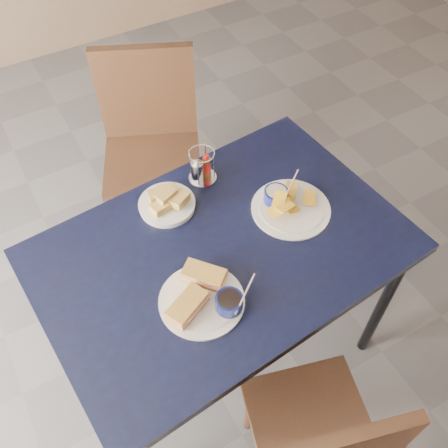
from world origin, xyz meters
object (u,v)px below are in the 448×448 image
chair_near (327,435)px  plantain_plate (286,204)px  dining_table (222,257)px  condiment_caddy (201,168)px  sandwich_plate (204,296)px  bread_basket (167,202)px  chair_far (143,138)px

chair_near → plantain_plate: (0.28, 0.70, 0.28)m
dining_table → chair_near: chair_near is taller
condiment_caddy → plantain_plate: bearing=-54.6°
dining_table → chair_near: (0.02, -0.65, -0.20)m
sandwich_plate → condiment_caddy: (0.25, 0.49, 0.03)m
bread_basket → chair_near: bearing=-83.5°
bread_basket → dining_table: bearing=-72.0°
chair_far → condiment_caddy: size_ratio=7.12×
dining_table → sandwich_plate: (-0.15, -0.15, 0.09)m
condiment_caddy → sandwich_plate: bearing=-116.9°
bread_basket → plantain_plate: bearing=-29.8°
condiment_caddy → bread_basket: bearing=-159.4°
sandwich_plate → plantain_plate: same height
sandwich_plate → condiment_caddy: size_ratio=2.24×
plantain_plate → condiment_caddy: condiment_caddy is taller
plantain_plate → condiment_caddy: bearing=125.4°
chair_near → condiment_caddy: 1.04m
dining_table → chair_near: size_ratio=1.59×
dining_table → plantain_plate: bearing=8.7°
chair_far → sandwich_plate: bearing=-101.6°
chair_near → plantain_plate: 0.80m
bread_basket → chair_far: bearing=76.8°
plantain_plate → sandwich_plate: bearing=-156.1°
sandwich_plate → chair_far: bearing=78.4°
plantain_plate → bread_basket: bearing=150.2°
sandwich_plate → plantain_plate: 0.49m
sandwich_plate → bread_basket: (0.07, 0.42, 0.00)m
chair_near → condiment_caddy: size_ratio=6.23×
sandwich_plate → plantain_plate: size_ratio=1.03×
bread_basket → condiment_caddy: size_ratio=1.53×
chair_far → bread_basket: chair_far is taller
bread_basket → condiment_caddy: condiment_caddy is taller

